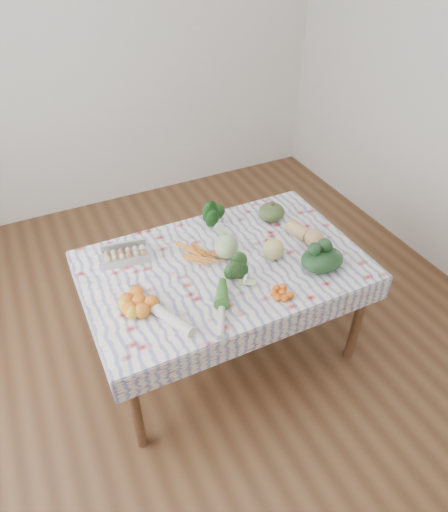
{
  "coord_description": "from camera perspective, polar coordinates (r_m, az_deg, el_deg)",
  "views": [
    {
      "loc": [
        -0.91,
        -1.88,
        2.52
      ],
      "look_at": [
        0.0,
        0.0,
        0.82
      ],
      "focal_mm": 32.0,
      "sensor_mm": 36.0,
      "label": 1
    }
  ],
  "objects": [
    {
      "name": "tablecloth",
      "position": [
        2.73,
        0.0,
        -1.04
      ],
      "size": [
        1.66,
        1.06,
        0.01
      ],
      "primitive_type": "cube",
      "color": "white",
      "rests_on": "dining_table"
    },
    {
      "name": "grapefruit",
      "position": [
        2.75,
        6.21,
        0.85
      ],
      "size": [
        0.14,
        0.14,
        0.13
      ],
      "primitive_type": "sphere",
      "rotation": [
        0.0,
        0.0,
        -0.07
      ],
      "color": "tan",
      "rests_on": "tablecloth"
    },
    {
      "name": "kabocha_squash",
      "position": [
        3.09,
        5.96,
        5.51
      ],
      "size": [
        0.19,
        0.19,
        0.11
      ],
      "primitive_type": "ellipsoid",
      "rotation": [
        0.0,
        0.0,
        -0.1
      ],
      "color": "#45582B",
      "rests_on": "tablecloth"
    },
    {
      "name": "leek",
      "position": [
        2.42,
        -0.3,
        -6.68
      ],
      "size": [
        0.21,
        0.36,
        0.04
      ],
      "primitive_type": "cylinder",
      "rotation": [
        1.57,
        0.0,
        -0.48
      ],
      "color": "beige",
      "rests_on": "tablecloth"
    },
    {
      "name": "carrot_bunch",
      "position": [
        2.76,
        -2.98,
        0.19
      ],
      "size": [
        0.3,
        0.28,
        0.04
      ],
      "primitive_type": "cube",
      "rotation": [
        0.0,
        0.0,
        0.32
      ],
      "color": "orange",
      "rests_on": "tablecloth"
    },
    {
      "name": "butternut_squash",
      "position": [
        2.92,
        10.2,
        2.91
      ],
      "size": [
        0.18,
        0.28,
        0.12
      ],
      "primitive_type": "ellipsoid",
      "rotation": [
        0.0,
        0.0,
        0.25
      ],
      "color": "tan",
      "rests_on": "tablecloth"
    },
    {
      "name": "broccoli",
      "position": [
        2.58,
        1.87,
        -2.35
      ],
      "size": [
        0.19,
        0.19,
        0.1
      ],
      "primitive_type": "ellipsoid",
      "rotation": [
        0.0,
        0.0,
        0.64
      ],
      "color": "#22461C",
      "rests_on": "tablecloth"
    },
    {
      "name": "cabbage",
      "position": [
        2.74,
        0.33,
        1.19
      ],
      "size": [
        0.19,
        0.19,
        0.15
      ],
      "primitive_type": "sphere",
      "rotation": [
        0.0,
        0.0,
        -0.39
      ],
      "color": "#9AB975",
      "rests_on": "tablecloth"
    },
    {
      "name": "orange_cluster",
      "position": [
        2.47,
        -10.52,
        -5.6
      ],
      "size": [
        0.36,
        0.36,
        0.09
      ],
      "primitive_type": "cube",
      "rotation": [
        0.0,
        0.0,
        0.43
      ],
      "color": "orange",
      "rests_on": "tablecloth"
    },
    {
      "name": "ground",
      "position": [
        3.27,
        0.0,
        -11.2
      ],
      "size": [
        4.5,
        4.5,
        0.0
      ],
      "primitive_type": "plane",
      "color": "#53321C",
      "rests_on": "ground"
    },
    {
      "name": "spinach_bag",
      "position": [
        2.73,
        12.16,
        -0.42
      ],
      "size": [
        0.3,
        0.25,
        0.12
      ],
      "primitive_type": "ellipsoid",
      "rotation": [
        0.0,
        0.0,
        0.18
      ],
      "color": "#163318",
      "rests_on": "tablecloth"
    },
    {
      "name": "egg_carton",
      "position": [
        2.78,
        -12.19,
        -0.1
      ],
      "size": [
        0.29,
        0.15,
        0.07
      ],
      "primitive_type": "cube",
      "rotation": [
        0.0,
        0.0,
        -0.16
      ],
      "color": "#AFB0AA",
      "rests_on": "tablecloth"
    },
    {
      "name": "kale_bunch",
      "position": [
        2.98,
        -0.94,
        4.68
      ],
      "size": [
        0.17,
        0.15,
        0.14
      ],
      "primitive_type": "ellipsoid",
      "rotation": [
        0.0,
        0.0,
        -0.07
      ],
      "color": "#133911",
      "rests_on": "tablecloth"
    },
    {
      "name": "wall_back",
      "position": [
        4.37,
        -14.18,
        23.29
      ],
      "size": [
        4.0,
        0.04,
        2.8
      ],
      "primitive_type": "cube",
      "color": "silver",
      "rests_on": "ground"
    },
    {
      "name": "mandarin_cluster",
      "position": [
        2.53,
        7.29,
        -4.53
      ],
      "size": [
        0.15,
        0.15,
        0.05
      ],
      "primitive_type": "cube",
      "rotation": [
        0.0,
        0.0,
        -0.0
      ],
      "color": "orange",
      "rests_on": "tablecloth"
    },
    {
      "name": "dining_table",
      "position": [
        2.78,
        0.0,
        -2.26
      ],
      "size": [
        1.6,
        1.0,
        0.75
      ],
      "color": "brown",
      "rests_on": "ground"
    },
    {
      "name": "daikon",
      "position": [
        2.41,
        -7.58,
        -7.18
      ],
      "size": [
        0.23,
        0.41,
        0.06
      ],
      "primitive_type": "cylinder",
      "rotation": [
        1.57,
        0.0,
        0.42
      ],
      "color": "silver",
      "rests_on": "tablecloth"
    }
  ]
}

